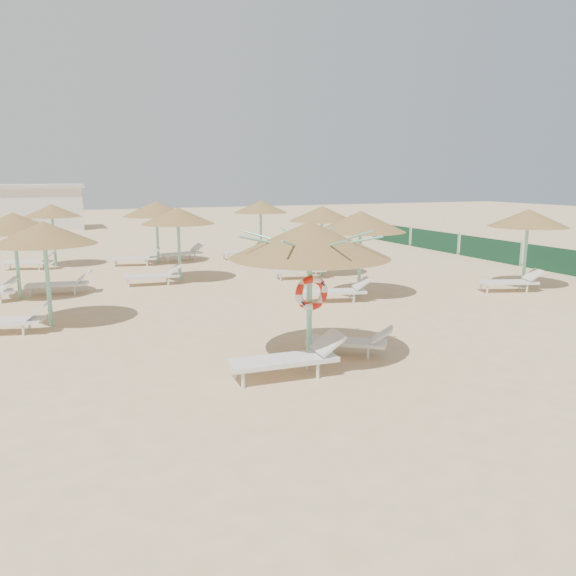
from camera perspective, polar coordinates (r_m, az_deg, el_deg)
name	(u,v)px	position (r m, az deg, el deg)	size (l,w,h in m)	color
ground	(304,366)	(11.43, 1.66, -7.96)	(120.00, 120.00, 0.00)	#DBB285
main_palapa	(310,240)	(11.20, 2.23, 4.86)	(3.23, 3.23, 2.90)	#76CCAF
lounger_main_a	(291,358)	(10.74, 0.27, -7.08)	(2.25, 0.79, 0.80)	silver
lounger_main_b	(352,341)	(12.13, 6.54, -5.34)	(1.77, 1.53, 0.66)	silver
palapa_field	(219,217)	(20.67, -7.01, 7.13)	(19.39, 13.85, 2.73)	#76CCAF
service_hut	(22,207)	(44.85, -25.41, 7.44)	(8.40, 4.40, 3.25)	silver
windbreak_fence	(489,249)	(27.30, 19.78, 3.70)	(0.08, 19.84, 1.10)	#174531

